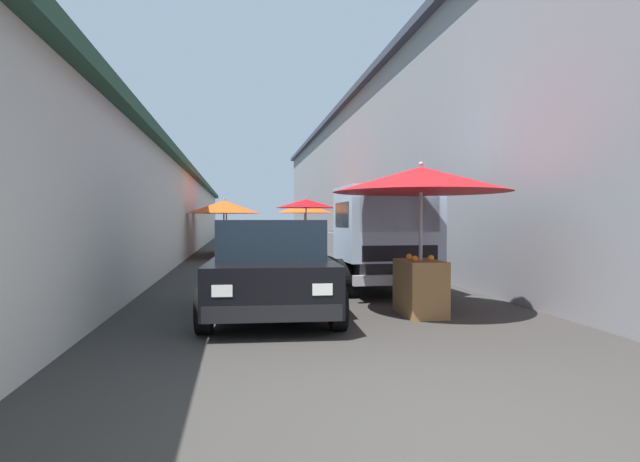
{
  "coord_description": "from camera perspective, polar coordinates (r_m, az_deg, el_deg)",
  "views": [
    {
      "loc": [
        -3.14,
        1.41,
        1.46
      ],
      "look_at": [
        9.13,
        -0.56,
        1.18
      ],
      "focal_mm": 28.7,
      "sensor_mm": 36.0,
      "label": 1
    }
  ],
  "objects": [
    {
      "name": "fruit_stall_far_left",
      "position": [
        19.73,
        -10.66,
        2.15
      ],
      "size": [
        2.79,
        2.79,
        2.25
      ],
      "color": "#9E9EA3",
      "rests_on": "ground"
    },
    {
      "name": "ground",
      "position": [
        16.76,
        -4.25,
        -3.69
      ],
      "size": [
        90.0,
        90.0,
        0.0
      ],
      "primitive_type": "plane",
      "color": "#33302D"
    },
    {
      "name": "hatchback_car",
      "position": [
        7.99,
        -5.5,
        -3.87
      ],
      "size": [
        3.99,
        2.09,
        1.45
      ],
      "color": "black",
      "rests_on": "ground"
    },
    {
      "name": "fruit_stall_far_right",
      "position": [
        19.82,
        -1.47,
        2.2
      ],
      "size": [
        2.37,
        2.37,
        2.32
      ],
      "color": "#9E9EA3",
      "rests_on": "ground"
    },
    {
      "name": "fruit_stall_near_left",
      "position": [
        22.63,
        -1.61,
        1.98
      ],
      "size": [
        2.48,
        2.48,
        2.28
      ],
      "color": "#9E9EA3",
      "rests_on": "ground"
    },
    {
      "name": "fruit_stall_mid_lane",
      "position": [
        22.35,
        -10.44,
        1.96
      ],
      "size": [
        2.84,
        2.84,
        2.2
      ],
      "color": "#9E9EA3",
      "rests_on": "ground"
    },
    {
      "name": "building_left_whitewash",
      "position": [
        19.65,
        -25.04,
        2.0
      ],
      "size": [
        49.8,
        7.5,
        3.46
      ],
      "color": "beige",
      "rests_on": "ground"
    },
    {
      "name": "delivery_truck",
      "position": [
        10.48,
        6.28,
        -0.99
      ],
      "size": [
        4.97,
        2.07,
        2.08
      ],
      "color": "black",
      "rests_on": "ground"
    },
    {
      "name": "fruit_stall_near_right",
      "position": [
        7.92,
        11.18,
        4.0
      ],
      "size": [
        2.69,
        2.69,
        2.33
      ],
      "color": "#9E9EA3",
      "rests_on": "ground"
    },
    {
      "name": "vendor_by_crates",
      "position": [
        14.51,
        4.04,
        -1.02
      ],
      "size": [
        0.25,
        0.62,
        1.53
      ],
      "color": "navy",
      "rests_on": "ground"
    },
    {
      "name": "plastic_stool",
      "position": [
        12.94,
        -9.02,
        -3.73
      ],
      "size": [
        0.3,
        0.3,
        0.43
      ],
      "color": "red",
      "rests_on": "ground"
    },
    {
      "name": "building_right_concrete",
      "position": [
        20.69,
        14.42,
        6.55
      ],
      "size": [
        49.8,
        7.5,
        6.71
      ],
      "color": "gray",
      "rests_on": "ground"
    }
  ]
}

